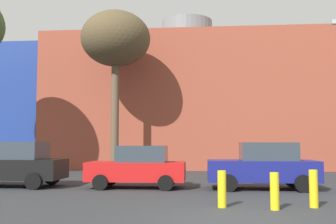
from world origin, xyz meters
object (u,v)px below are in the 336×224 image
bollard_yellow_0 (222,189)px  bollard_yellow_2 (275,191)px  parked_car_0 (13,164)px  parked_car_1 (138,167)px  parked_car_2 (263,166)px  bollard_yellow_1 (314,189)px  bare_tree_0 (116,41)px

bollard_yellow_0 → bollard_yellow_2: size_ratio=1.02×
parked_car_0 → parked_car_1: 5.20m
parked_car_2 → parked_car_0: bearing=0.0°
parked_car_0 → bollard_yellow_1: parked_car_0 is taller
parked_car_0 → bollard_yellow_0: (8.30, -4.52, -0.41)m
bollard_yellow_0 → parked_car_0: bearing=151.4°
bollard_yellow_0 → bollard_yellow_2: (1.39, -0.28, -0.01)m
bollard_yellow_0 → bollard_yellow_1: bollard_yellow_1 is taller
bare_tree_0 → bollard_yellow_1: 15.81m
parked_car_2 → bollard_yellow_2: bearing=84.7°
parked_car_2 → bollard_yellow_0: size_ratio=4.12×
parked_car_1 → bollard_yellow_0: (3.10, -4.52, -0.33)m
parked_car_1 → parked_car_2: (4.94, 0.00, 0.06)m
bare_tree_0 → bollard_yellow_1: size_ratio=9.28×
bollard_yellow_0 → bollard_yellow_1: size_ratio=0.98×
parked_car_2 → bollard_yellow_1: 4.39m
bare_tree_0 → bollard_yellow_0: bare_tree_0 is taller
parked_car_2 → bollard_yellow_2: parked_car_2 is taller
bollard_yellow_1 → bollard_yellow_0: bearing=-175.4°
bare_tree_0 → bollard_yellow_2: (7.03, -11.82, -7.40)m
bollard_yellow_0 → bollard_yellow_2: bearing=-11.3°
parked_car_2 → bollard_yellow_1: size_ratio=4.02×
parked_car_2 → bollard_yellow_0: parked_car_2 is taller
bollard_yellow_2 → bollard_yellow_1: bearing=22.7°
bollard_yellow_1 → bollard_yellow_2: 1.25m
parked_car_2 → bare_tree_0: bare_tree_0 is taller
bollard_yellow_0 → bollard_yellow_1: bearing=4.6°
parked_car_1 → parked_car_2: 4.94m
bare_tree_0 → parked_car_1: bearing=-70.2°
parked_car_0 → parked_car_2: (10.14, -0.00, -0.01)m
parked_car_0 → bollard_yellow_0: size_ratio=4.17×
bare_tree_0 → bollard_yellow_2: bearing=-59.3°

